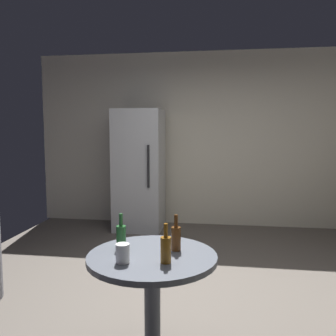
% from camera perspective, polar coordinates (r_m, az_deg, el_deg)
% --- Properties ---
extents(ground_plane, '(5.20, 5.20, 0.10)m').
position_cam_1_polar(ground_plane, '(3.38, 3.29, -21.08)').
color(ground_plane, '#5B544C').
extents(wall_back, '(5.32, 0.06, 2.70)m').
position_cam_1_polar(wall_back, '(5.64, 5.77, 4.57)').
color(wall_back, silver).
rests_on(wall_back, ground_plane).
extents(refrigerator, '(0.70, 0.68, 1.80)m').
position_cam_1_polar(refrigerator, '(5.37, -4.63, -0.30)').
color(refrigerator, silver).
rests_on(refrigerator, ground_plane).
extents(foreground_table, '(0.80, 0.80, 0.73)m').
position_cam_1_polar(foreground_table, '(2.29, -2.54, -16.12)').
color(foreground_table, '#4C515B').
rests_on(foreground_table, ground_plane).
extents(beer_bottle_amber, '(0.06, 0.06, 0.23)m').
position_cam_1_polar(beer_bottle_amber, '(2.09, -0.36, -12.77)').
color(beer_bottle_amber, '#8C5919').
rests_on(beer_bottle_amber, foreground_table).
extents(beer_bottle_brown, '(0.06, 0.06, 0.23)m').
position_cam_1_polar(beer_bottle_brown, '(2.29, 1.28, -11.06)').
color(beer_bottle_brown, '#593314').
rests_on(beer_bottle_brown, foreground_table).
extents(beer_bottle_green, '(0.06, 0.06, 0.23)m').
position_cam_1_polar(beer_bottle_green, '(2.34, -7.52, -10.77)').
color(beer_bottle_green, '#26662D').
rests_on(beer_bottle_green, foreground_table).
extents(plastic_cup_white, '(0.08, 0.08, 0.11)m').
position_cam_1_polar(plastic_cup_white, '(2.12, -7.28, -13.38)').
color(plastic_cup_white, white).
rests_on(plastic_cup_white, foreground_table).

